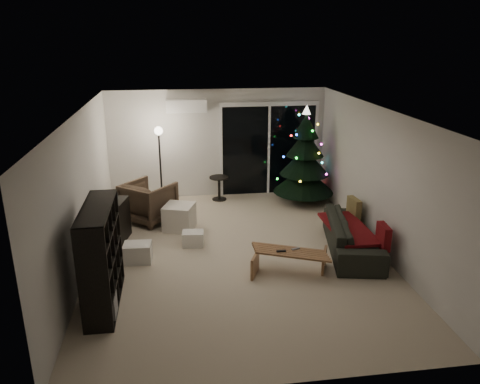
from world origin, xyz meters
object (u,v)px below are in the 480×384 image
object	(u,v)px
coffee_table	(290,262)
media_cabinet	(108,227)
armchair	(149,202)
sofa	(353,235)
bookshelf	(88,258)
christmas_tree	(305,155)

from	to	relation	value
coffee_table	media_cabinet	bearing A→B (deg)	178.49
armchair	coffee_table	size ratio (longest dim) A/B	0.75
armchair	sofa	world-z (taller)	armchair
armchair	sofa	xyz separation A→B (m)	(3.62, -1.95, -0.11)
media_cabinet	bookshelf	bearing A→B (deg)	-77.72
armchair	christmas_tree	bearing A→B (deg)	-129.76
coffee_table	armchair	bearing A→B (deg)	155.86
bookshelf	christmas_tree	size ratio (longest dim) A/B	0.67
armchair	sofa	size ratio (longest dim) A/B	0.44
sofa	armchair	bearing A→B (deg)	73.23
bookshelf	media_cabinet	distance (m)	1.97
armchair	coffee_table	distance (m)	3.49
bookshelf	armchair	bearing A→B (deg)	101.90
media_cabinet	christmas_tree	distance (m)	4.55
sofa	bookshelf	bearing A→B (deg)	116.53
coffee_table	christmas_tree	world-z (taller)	christmas_tree
sofa	coffee_table	size ratio (longest dim) A/B	1.72
coffee_table	christmas_tree	distance (m)	3.53
bookshelf	sofa	distance (m)	4.47
bookshelf	christmas_tree	xyz separation A→B (m)	(4.12, 3.75, 0.37)
media_cabinet	christmas_tree	bearing A→B (deg)	36.02
bookshelf	sofa	xyz separation A→B (m)	(4.30, 1.15, -0.44)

